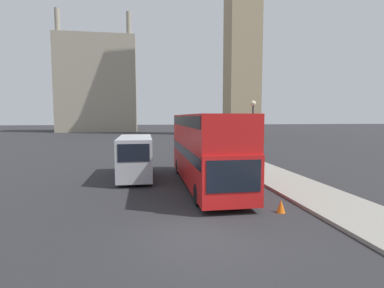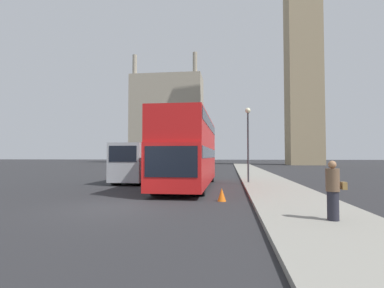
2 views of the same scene
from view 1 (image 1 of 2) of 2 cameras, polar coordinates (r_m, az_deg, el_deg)
The scene contains 7 objects.
ground_plane at distance 10.60m, azimuth 1.88°, elevation -17.23°, with size 300.00×300.00×0.00m, color #28282B.
sidewalk_strip at distance 13.49m, azimuth 31.94°, elevation -12.71°, with size 3.43×120.00×0.15m.
building_block_distant at distance 88.02m, azimuth -17.49°, elevation 10.71°, with size 20.79×10.51×31.37m.
red_double_decker_bus at distance 17.56m, azimuth 2.60°, elevation -0.41°, with size 2.63×11.32×4.18m.
white_van at distance 19.98m, azimuth -10.76°, elevation -2.32°, with size 2.12×5.93×2.74m.
street_lamp at distance 20.61m, azimuth 11.50°, elevation 3.53°, with size 0.36×0.36×4.98m.
traffic_cone at distance 13.46m, azimuth 16.59°, elevation -11.28°, with size 0.36×0.36×0.55m.
Camera 1 is at (-1.88, -9.62, 4.03)m, focal length 28.00 mm.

